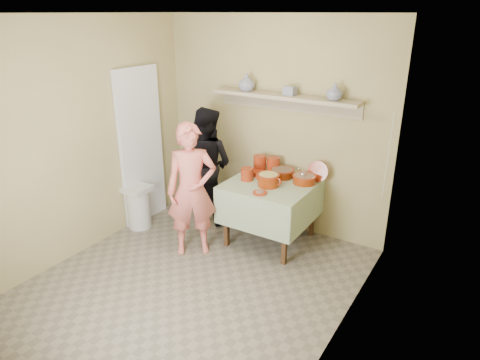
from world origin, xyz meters
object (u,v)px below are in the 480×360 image
Objects in this scene: person_cook at (192,190)px; serving_table at (271,192)px; person_helper at (206,165)px; cazuela_rice at (268,179)px; trash_bin at (139,206)px.

serving_table is at bearing 5.55° from person_cook.
serving_table is (0.64, 0.67, -0.12)m from person_cook.
person_helper is 4.59× the size of cazuela_rice.
cazuela_rice reaches higher than trash_bin.
serving_table is 2.95× the size of cazuela_rice.
trash_bin is at bearing -164.11° from cazuela_rice.
person_cook is 0.86m from person_helper.
person_helper reaches higher than serving_table.
person_cook reaches higher than person_helper.
trash_bin is at bearing 45.39° from person_helper.
serving_table is at bearing 19.56° from trash_bin.
cazuela_rice is (0.02, -0.11, 0.20)m from serving_table.
trash_bin is (-1.61, -0.57, -0.36)m from serving_table.
person_helper is at bearing 174.17° from serving_table.
serving_table is (1.01, -0.10, -0.12)m from person_helper.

